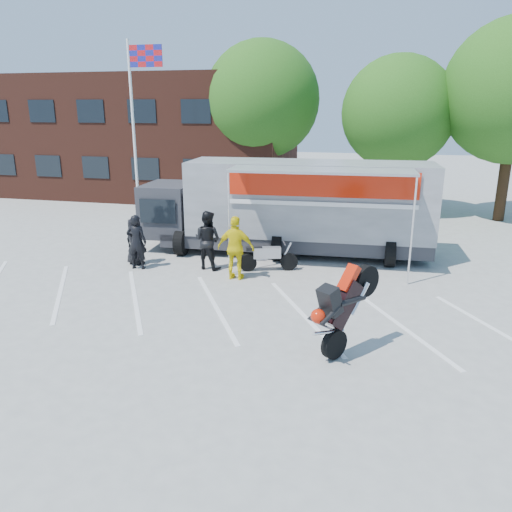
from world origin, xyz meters
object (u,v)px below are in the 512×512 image
at_px(flagpole, 138,111).
at_px(spectator_leather_b, 137,242).
at_px(transporter_truck, 294,253).
at_px(tree_left, 262,100).
at_px(parked_motorcycle, 268,271).
at_px(spectator_leather_c, 208,240).
at_px(stunt_bike_rider, 355,349).
at_px(spectator_hivis, 236,248).
at_px(spectator_leather_a, 135,241).
at_px(tree_mid, 398,113).

relative_size(flagpole, spectator_leather_b, 4.34).
relative_size(flagpole, transporter_truck, 0.76).
relative_size(tree_left, spectator_leather_b, 4.69).
height_order(transporter_truck, parked_motorcycle, transporter_truck).
bearing_deg(spectator_leather_c, stunt_bike_rider, 150.10).
height_order(flagpole, spectator_hivis, flagpole).
height_order(parked_motorcycle, spectator_leather_a, spectator_leather_a).
height_order(flagpole, spectator_leather_a, flagpole).
distance_m(spectator_leather_a, spectator_hivis, 3.84).
bearing_deg(spectator_hivis, spectator_leather_a, -8.31).
distance_m(spectator_leather_b, spectator_hivis, 3.50).
bearing_deg(spectator_hivis, stunt_bike_rider, 136.30).
distance_m(transporter_truck, parked_motorcycle, 2.32).
xyz_separation_m(parked_motorcycle, spectator_leather_a, (-4.59, -0.37, 0.81)).
bearing_deg(parked_motorcycle, spectator_leather_c, 78.58).
relative_size(tree_left, transporter_truck, 0.82).
distance_m(parked_motorcycle, spectator_leather_c, 2.26).
bearing_deg(spectator_leather_a, spectator_leather_b, 140.08).
bearing_deg(spectator_leather_b, tree_mid, -132.45).
xyz_separation_m(flagpole, parked_motorcycle, (7.18, -5.64, -5.05)).
relative_size(flagpole, parked_motorcycle, 4.02).
xyz_separation_m(tree_left, spectator_leather_c, (0.92, -11.87, -4.58)).
height_order(stunt_bike_rider, spectator_hivis, spectator_hivis).
bearing_deg(spectator_leather_b, flagpole, -72.22).
bearing_deg(stunt_bike_rider, flagpole, 171.28).
bearing_deg(tree_left, spectator_hivis, -80.48).
distance_m(flagpole, stunt_bike_rider, 15.64).
distance_m(transporter_truck, spectator_leather_a, 5.78).
bearing_deg(stunt_bike_rider, transporter_truck, 147.04).
xyz_separation_m(transporter_truck, spectator_leather_b, (-4.79, -3.08, 0.92)).
relative_size(spectator_leather_a, spectator_leather_b, 0.88).
bearing_deg(spectator_leather_c, spectator_leather_a, 16.28).
distance_m(transporter_truck, spectator_leather_b, 5.77).
height_order(stunt_bike_rider, spectator_leather_b, spectator_leather_b).
height_order(tree_left, spectator_leather_a, tree_left).
bearing_deg(transporter_truck, spectator_leather_a, -155.47).
height_order(transporter_truck, spectator_leather_b, spectator_leather_b).
distance_m(flagpole, spectator_hivis, 10.08).
relative_size(tree_mid, stunt_bike_rider, 3.51).
xyz_separation_m(parked_motorcycle, spectator_leather_b, (-4.30, -0.81, 0.92)).
bearing_deg(stunt_bike_rider, spectator_leather_c, 174.23).
height_order(parked_motorcycle, spectator_leather_b, spectator_leather_b).
distance_m(tree_mid, spectator_hivis, 13.25).
bearing_deg(spectator_leather_b, transporter_truck, -153.56).
xyz_separation_m(stunt_bike_rider, spectator_leather_c, (-5.12, 4.78, 0.98)).
distance_m(tree_left, spectator_leather_c, 12.76).
distance_m(tree_left, tree_mid, 7.10).
bearing_deg(stunt_bike_rider, spectator_leather_a, -173.84).
distance_m(transporter_truck, stunt_bike_rider, 7.74).
bearing_deg(tree_mid, flagpole, -156.03).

